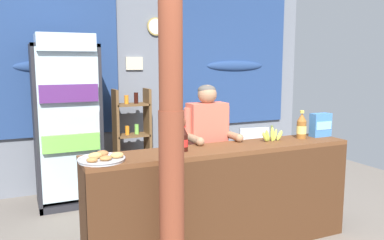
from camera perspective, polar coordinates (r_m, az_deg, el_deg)
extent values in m
plane|color=slate|center=(4.46, 1.15, -14.47)|extent=(7.20, 7.20, 0.00)
cube|color=slate|center=(5.72, -6.30, 4.95)|extent=(5.13, 0.12, 2.79)
cube|color=navy|center=(5.36, -19.85, 8.46)|extent=(1.69, 0.04, 2.01)
ellipsoid|color=navy|center=(5.34, -19.77, 7.38)|extent=(0.93, 0.10, 0.16)
cube|color=navy|center=(6.20, 6.27, 8.82)|extent=(1.81, 0.04, 2.01)
ellipsoid|color=navy|center=(6.18, 6.35, 7.89)|extent=(0.99, 0.10, 0.16)
cylinder|color=tan|center=(5.68, -5.33, 13.47)|extent=(0.25, 0.03, 0.25)
cylinder|color=white|center=(5.67, -5.28, 13.48)|extent=(0.21, 0.01, 0.21)
cube|color=beige|center=(5.56, -8.44, 8.20)|extent=(0.24, 0.02, 0.18)
cube|color=brown|center=(3.56, 4.69, -4.29)|extent=(2.54, 0.45, 0.04)
cube|color=#432715|center=(3.53, 6.25, -12.67)|extent=(2.54, 0.04, 0.93)
cube|color=#432715|center=(3.32, -14.95, -14.33)|extent=(0.08, 0.40, 0.93)
cube|color=#432715|center=(4.40, 18.92, -8.81)|extent=(0.08, 0.40, 0.93)
cylinder|color=brown|center=(3.02, -2.98, -11.72)|extent=(0.19, 0.19, 1.38)
cylinder|color=brown|center=(2.86, -3.20, 15.33)|extent=(0.18, 0.18, 1.38)
ellipsoid|color=brown|center=(2.90, -1.49, -0.34)|extent=(0.06, 0.05, 0.08)
cube|color=#232328|center=(5.23, -18.16, -0.37)|extent=(0.76, 0.04, 1.95)
cube|color=#232328|center=(4.93, -21.93, -1.07)|extent=(0.04, 0.60, 1.95)
cube|color=#232328|center=(5.01, -13.73, -0.56)|extent=(0.04, 0.60, 1.95)
cube|color=#232328|center=(4.90, -18.30, 10.26)|extent=(0.76, 0.60, 0.04)
cube|color=#232328|center=(5.18, -17.33, -11.06)|extent=(0.76, 0.60, 0.08)
cube|color=silver|center=(4.67, -17.41, -0.72)|extent=(0.70, 0.02, 1.79)
cylinder|color=#B7B7BC|center=(4.69, -13.47, -1.14)|extent=(0.02, 0.02, 0.40)
cube|color=silver|center=(5.00, -17.66, -3.73)|extent=(0.68, 0.52, 0.02)
cube|color=#75C64C|center=(4.86, -17.55, -2.74)|extent=(0.64, 0.48, 0.20)
cube|color=silver|center=(4.92, -17.95, 2.73)|extent=(0.68, 0.52, 0.02)
cube|color=#56286B|center=(4.79, -17.85, 3.92)|extent=(0.64, 0.48, 0.20)
cube|color=silver|center=(4.90, -18.26, 9.33)|extent=(0.68, 0.52, 0.02)
cube|color=silver|center=(4.78, -18.16, 10.68)|extent=(0.64, 0.48, 0.20)
cube|color=brown|center=(5.28, -11.04, -3.12)|extent=(0.04, 0.28, 1.39)
cube|color=brown|center=(5.39, -6.49, -2.77)|extent=(0.04, 0.28, 1.39)
cube|color=brown|center=(5.26, -8.86, 2.25)|extent=(0.44, 0.28, 0.02)
cylinder|color=orange|center=(5.24, -9.57, 2.97)|extent=(0.06, 0.06, 0.12)
cylinder|color=black|center=(5.27, -8.19, 3.21)|extent=(0.06, 0.06, 0.15)
cube|color=brown|center=(5.32, -8.76, -2.21)|extent=(0.44, 0.28, 0.02)
cylinder|color=orange|center=(5.29, -9.46, -1.50)|extent=(0.06, 0.06, 0.12)
cylinder|color=#75C64C|center=(5.32, -8.09, -1.33)|extent=(0.06, 0.06, 0.13)
cube|color=brown|center=(5.41, -8.66, -6.54)|extent=(0.44, 0.28, 0.02)
cylinder|color=#56286B|center=(5.38, -9.35, -5.94)|extent=(0.06, 0.06, 0.11)
cylinder|color=brown|center=(5.41, -8.00, -5.67)|extent=(0.05, 0.05, 0.13)
cube|color=silver|center=(5.59, 8.19, -5.05)|extent=(0.51, 0.51, 0.04)
cube|color=silver|center=(5.37, 9.07, -3.24)|extent=(0.42, 0.11, 0.40)
cylinder|color=silver|center=(5.89, 9.14, -6.59)|extent=(0.04, 0.04, 0.44)
cylinder|color=silver|center=(5.75, 5.65, -6.89)|extent=(0.04, 0.04, 0.44)
cylinder|color=silver|center=(5.56, 10.73, -7.55)|extent=(0.04, 0.04, 0.44)
cylinder|color=silver|center=(5.41, 7.05, -7.90)|extent=(0.04, 0.04, 0.44)
cube|color=silver|center=(5.65, 10.09, -3.72)|extent=(0.11, 0.40, 0.03)
cube|color=silver|center=(5.49, 6.29, -3.98)|extent=(0.11, 0.40, 0.03)
cylinder|color=#28282D|center=(4.05, 1.10, -10.79)|extent=(0.11, 0.11, 0.80)
cylinder|color=#28282D|center=(4.12, 3.20, -10.46)|extent=(0.11, 0.11, 0.80)
cube|color=#D15B47|center=(3.92, 2.21, -1.36)|extent=(0.39, 0.20, 0.53)
sphere|color=#997051|center=(3.87, 2.24, 3.77)|extent=(0.19, 0.19, 0.19)
ellipsoid|color=#4C4742|center=(3.88, 2.18, 4.41)|extent=(0.18, 0.18, 0.10)
cylinder|color=#D15B47|center=(3.81, -0.60, -0.33)|extent=(0.08, 0.08, 0.28)
cylinder|color=#997051|center=(3.70, 0.34, -2.81)|extent=(0.07, 0.26, 0.07)
sphere|color=#997051|center=(3.59, 1.21, -3.18)|extent=(0.08, 0.08, 0.08)
cylinder|color=#D15B47|center=(4.00, 4.91, 0.05)|extent=(0.08, 0.08, 0.28)
cylinder|color=#997051|center=(3.90, 5.96, -2.30)|extent=(0.07, 0.26, 0.07)
sphere|color=#997051|center=(3.79, 6.95, -2.63)|extent=(0.08, 0.08, 0.08)
cylinder|color=brown|center=(4.09, 15.72, -1.37)|extent=(0.10, 0.10, 0.18)
cone|color=brown|center=(4.07, 15.79, 0.41)|extent=(0.10, 0.10, 0.08)
cylinder|color=#E5CC4C|center=(4.07, 15.82, 1.16)|extent=(0.04, 0.04, 0.03)
cylinder|color=#E5D166|center=(4.09, 15.72, -1.37)|extent=(0.10, 0.10, 0.08)
cylinder|color=black|center=(3.37, -1.19, -3.37)|extent=(0.07, 0.07, 0.15)
cone|color=black|center=(3.35, -1.20, -1.61)|extent=(0.07, 0.07, 0.07)
cylinder|color=red|center=(3.34, -1.20, -0.86)|extent=(0.03, 0.03, 0.02)
cylinder|color=red|center=(3.37, -1.19, -3.37)|extent=(0.07, 0.07, 0.07)
cube|color=#3D75B7|center=(4.25, 18.28, -0.69)|extent=(0.22, 0.10, 0.24)
cube|color=#7CB5F7|center=(4.21, 18.77, -0.79)|extent=(0.19, 0.00, 0.08)
cylinder|color=#BCBCC1|center=(3.12, -13.10, -5.76)|extent=(0.35, 0.35, 0.02)
torus|color=#BCBCC1|center=(3.12, -13.11, -5.51)|extent=(0.37, 0.37, 0.02)
ellipsoid|color=tan|center=(3.12, -10.91, -5.07)|extent=(0.11, 0.07, 0.05)
ellipsoid|color=#A36638|center=(3.19, -13.02, -4.82)|extent=(0.10, 0.08, 0.05)
ellipsoid|color=tan|center=(3.13, -14.01, -5.08)|extent=(0.11, 0.07, 0.05)
ellipsoid|color=#B2753D|center=(3.03, -14.43, -5.67)|extent=(0.09, 0.07, 0.04)
ellipsoid|color=#B2753D|center=(3.07, -12.52, -5.46)|extent=(0.09, 0.08, 0.04)
ellipsoid|color=#B7C647|center=(3.82, 10.64, -2.44)|extent=(0.09, 0.04, 0.12)
ellipsoid|color=#B7C647|center=(3.86, 10.99, -2.26)|extent=(0.07, 0.04, 0.13)
ellipsoid|color=#B7C647|center=(3.87, 11.68, -2.10)|extent=(0.05, 0.04, 0.15)
ellipsoid|color=#B7C647|center=(3.91, 12.05, -2.17)|extent=(0.06, 0.04, 0.13)
ellipsoid|color=#B7C647|center=(3.93, 12.69, -2.22)|extent=(0.09, 0.03, 0.12)
cylinder|color=olive|center=(3.87, 11.61, -1.15)|extent=(0.02, 0.02, 0.05)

